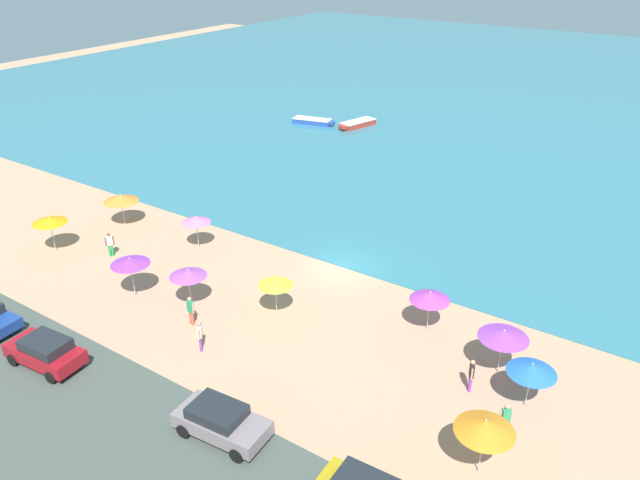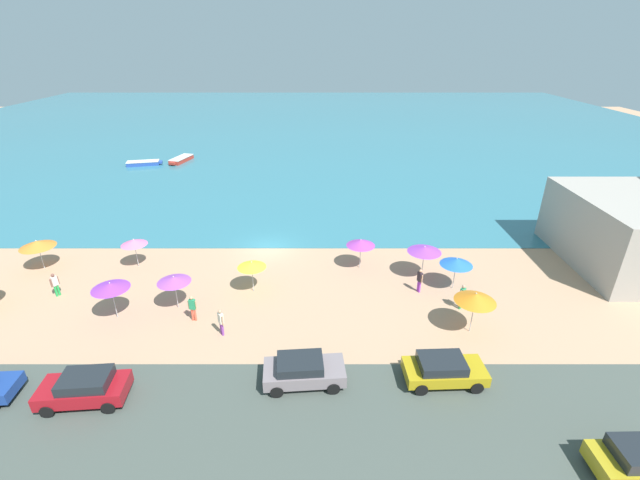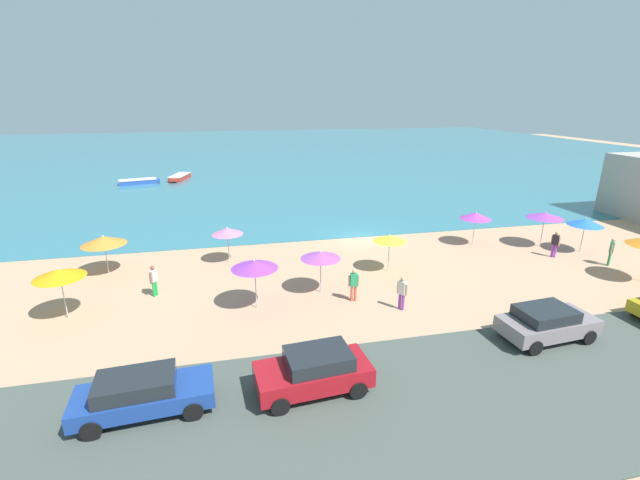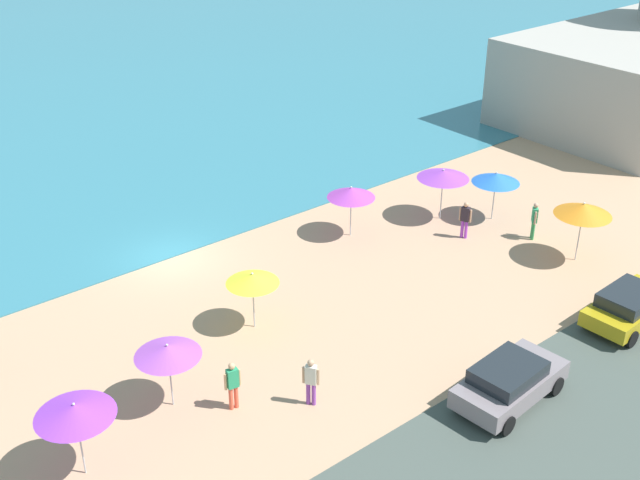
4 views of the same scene
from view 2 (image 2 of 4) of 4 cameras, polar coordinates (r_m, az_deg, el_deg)
ground_plane at (r=35.84m, az=-6.80°, el=-1.12°), size 160.00×160.00×0.00m
sea at (r=88.36m, az=-2.72°, el=15.06°), size 150.00×110.00×0.05m
coastal_road at (r=21.50m, az=-12.57°, el=-23.01°), size 80.00×8.00×0.06m
beach_umbrella_0 at (r=37.93m, az=-33.37°, el=-0.40°), size 2.49×2.49×2.39m
beach_umbrella_1 at (r=34.83m, az=-23.39°, el=-0.23°), size 1.93×1.93×2.33m
beach_umbrella_2 at (r=31.88m, az=5.64°, el=-0.36°), size 2.15×2.15×2.41m
beach_umbrella_4 at (r=29.17m, az=-8.93°, el=-3.28°), size 1.96×1.96×2.30m
beach_umbrella_5 at (r=28.56m, az=-18.74°, el=-4.98°), size 2.11×2.11×2.36m
beach_umbrella_6 at (r=28.96m, az=-26.01°, el=-5.49°), size 2.27×2.27×2.54m
beach_umbrella_7 at (r=26.33m, az=20.20°, el=-7.25°), size 2.38×2.38×2.71m
beach_umbrella_8 at (r=31.34m, az=13.94°, el=-1.24°), size 2.41×2.41×2.50m
beach_umbrella_9 at (r=30.56m, az=17.92°, el=-2.81°), size 2.21×2.21×2.39m
bather_0 at (r=33.89m, az=-31.66°, el=-4.90°), size 0.37×0.50×1.70m
bather_1 at (r=30.04m, az=13.33°, el=-5.14°), size 0.34×0.53×1.75m
bather_2 at (r=25.97m, az=-12.91°, el=-10.43°), size 0.39×0.47×1.74m
bather_3 at (r=29.00m, az=18.60°, el=-7.04°), size 0.43×0.42×1.76m
bather_4 at (r=27.59m, az=-16.45°, el=-8.52°), size 0.56×0.28×1.75m
parked_car_0 at (r=22.37m, az=-2.09°, el=-16.96°), size 4.19×2.22×1.46m
parked_car_1 at (r=24.22m, az=-28.75°, el=-16.82°), size 4.14×2.20×1.52m
parked_car_3 at (r=23.29m, az=16.32°, el=-16.26°), size 4.11×2.09×1.40m
skiff_nearshore at (r=64.07m, az=-22.27°, el=9.50°), size 4.74×2.41×0.57m
skiff_offshore at (r=64.15m, az=-17.84°, el=10.21°), size 2.58×4.72×0.62m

